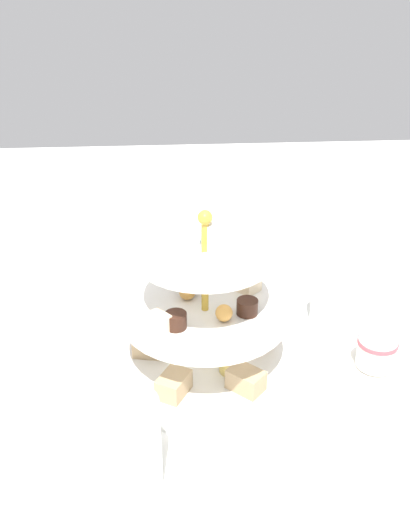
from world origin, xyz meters
TOP-DOWN VIEW (x-y plane):
  - ground_plane at (0.00, 0.00)m, footprint 2.40×2.40m
  - tiered_serving_stand at (0.00, -0.00)m, footprint 0.29×0.29m
  - water_glass_tall_right at (-0.10, -0.22)m, footprint 0.07×0.07m
  - water_glass_short_left at (0.22, 0.10)m, footprint 0.06×0.06m
  - teacup_with_saucer at (0.25, -0.02)m, footprint 0.09×0.09m
  - butter_knife_left at (-0.28, 0.07)m, footprint 0.07×0.17m
  - butter_knife_right at (0.18, -0.23)m, footprint 0.13×0.13m

SIDE VIEW (x-z plane):
  - ground_plane at x=0.00m, z-range 0.00..0.00m
  - butter_knife_left at x=-0.28m, z-range 0.00..0.00m
  - butter_knife_right at x=0.18m, z-range 0.00..0.00m
  - teacup_with_saucer at x=0.25m, z-range 0.00..0.05m
  - water_glass_short_left at x=0.22m, z-range 0.00..0.08m
  - water_glass_tall_right at x=-0.10m, z-range 0.00..0.13m
  - tiered_serving_stand at x=0.00m, z-range -0.05..0.20m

